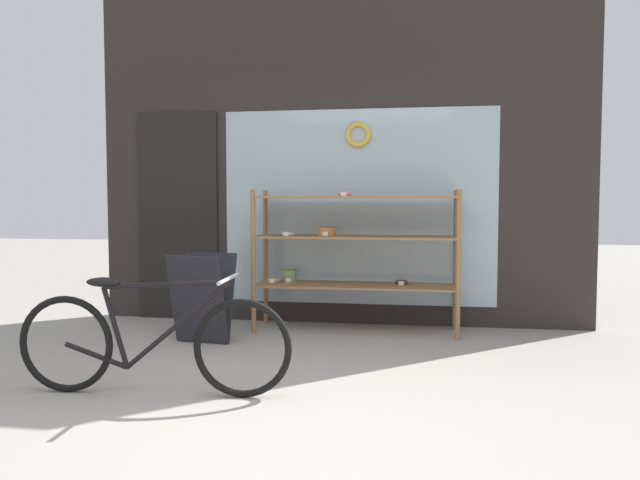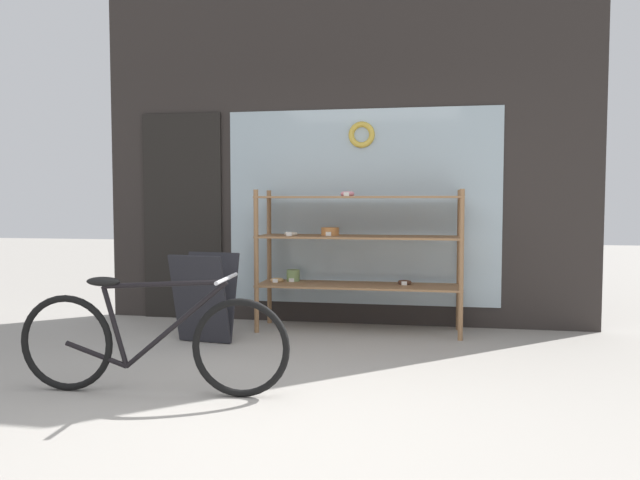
# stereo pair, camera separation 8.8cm
# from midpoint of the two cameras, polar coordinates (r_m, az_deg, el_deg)

# --- Properties ---
(ground_plane) EXTENTS (30.00, 30.00, 0.00)m
(ground_plane) POSITION_cam_midpoint_polar(r_m,az_deg,el_deg) (3.52, -4.52, -16.57)
(ground_plane) COLOR gray
(storefront_facade) EXTENTS (4.86, 0.13, 3.79)m
(storefront_facade) POSITION_cam_midpoint_polar(r_m,az_deg,el_deg) (6.20, 2.03, 9.32)
(storefront_facade) COLOR #2D2826
(storefront_facade) RESTS_ON ground_plane
(display_case) EXTENTS (1.88, 0.50, 1.31)m
(display_case) POSITION_cam_midpoint_polar(r_m,az_deg,el_deg) (5.78, 3.67, -0.37)
(display_case) COLOR #8E6642
(display_case) RESTS_ON ground_plane
(bicycle) EXTENTS (1.75, 0.46, 0.75)m
(bicycle) POSITION_cam_midpoint_polar(r_m,az_deg,el_deg) (4.08, -14.62, -8.92)
(bicycle) COLOR black
(bicycle) RESTS_ON ground_plane
(sandwich_board) EXTENTS (0.53, 0.44, 0.76)m
(sandwich_board) POSITION_cam_midpoint_polar(r_m,az_deg,el_deg) (5.42, -10.03, -5.23)
(sandwich_board) COLOR #232328
(sandwich_board) RESTS_ON ground_plane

